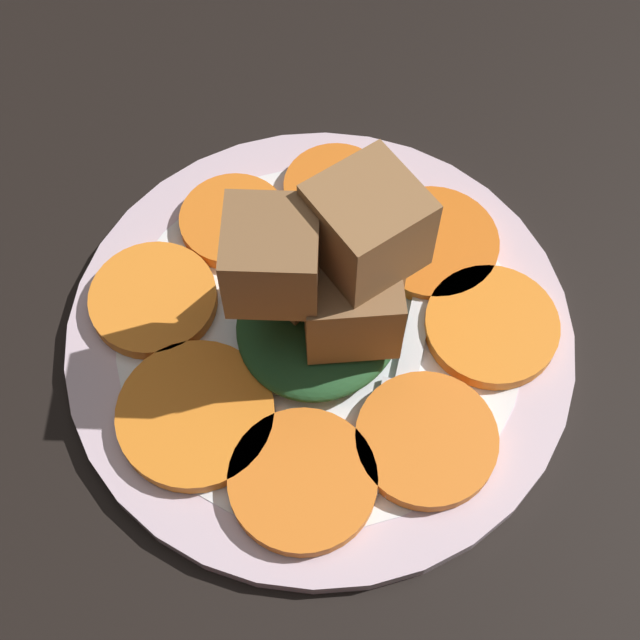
% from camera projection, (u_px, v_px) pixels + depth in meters
% --- Properties ---
extents(table_slab, '(1.20, 1.20, 0.02)m').
position_uv_depth(table_slab, '(320.00, 347.00, 0.48)').
color(table_slab, black).
rests_on(table_slab, ground).
extents(plate, '(0.26, 0.26, 0.01)m').
position_uv_depth(plate, '(320.00, 334.00, 0.47)').
color(plate, silver).
rests_on(plate, table_slab).
extents(carrot_slice_0, '(0.07, 0.07, 0.01)m').
position_uv_depth(carrot_slice_0, '(491.00, 326.00, 0.46)').
color(carrot_slice_0, orange).
rests_on(carrot_slice_0, plate).
extents(carrot_slice_1, '(0.07, 0.07, 0.01)m').
position_uv_depth(carrot_slice_1, '(433.00, 244.00, 0.48)').
color(carrot_slice_1, orange).
rests_on(carrot_slice_1, plate).
extents(carrot_slice_2, '(0.06, 0.06, 0.01)m').
position_uv_depth(carrot_slice_2, '(336.00, 189.00, 0.50)').
color(carrot_slice_2, orange).
rests_on(carrot_slice_2, plate).
extents(carrot_slice_3, '(0.06, 0.06, 0.01)m').
position_uv_depth(carrot_slice_3, '(234.00, 221.00, 0.49)').
color(carrot_slice_3, orange).
rests_on(carrot_slice_3, plate).
extents(carrot_slice_4, '(0.07, 0.07, 0.01)m').
position_uv_depth(carrot_slice_4, '(153.00, 299.00, 0.46)').
color(carrot_slice_4, orange).
rests_on(carrot_slice_4, plate).
extents(carrot_slice_5, '(0.08, 0.08, 0.01)m').
position_uv_depth(carrot_slice_5, '(196.00, 414.00, 0.43)').
color(carrot_slice_5, orange).
rests_on(carrot_slice_5, plate).
extents(carrot_slice_6, '(0.07, 0.07, 0.01)m').
position_uv_depth(carrot_slice_6, '(303.00, 480.00, 0.42)').
color(carrot_slice_6, orange).
rests_on(carrot_slice_6, plate).
extents(carrot_slice_7, '(0.07, 0.07, 0.01)m').
position_uv_depth(carrot_slice_7, '(426.00, 440.00, 0.43)').
color(carrot_slice_7, orange).
rests_on(carrot_slice_7, plate).
extents(center_pile, '(0.09, 0.09, 0.11)m').
position_uv_depth(center_pile, '(329.00, 278.00, 0.42)').
color(center_pile, '#235128').
rests_on(center_pile, plate).
extents(fork, '(0.18, 0.05, 0.00)m').
position_uv_depth(fork, '(414.00, 342.00, 0.45)').
color(fork, silver).
rests_on(fork, plate).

